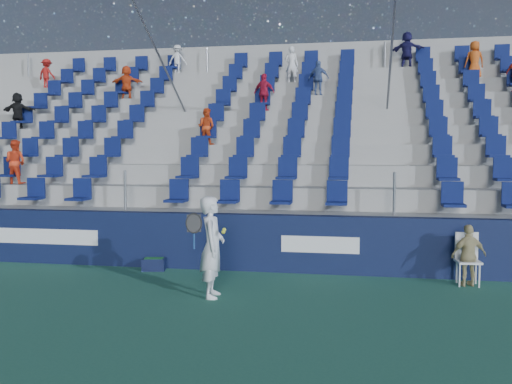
# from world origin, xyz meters

# --- Properties ---
(ground) EXTENTS (70.00, 70.00, 0.00)m
(ground) POSITION_xyz_m (0.00, 0.00, 0.00)
(ground) COLOR #2E6D54
(ground) RESTS_ON ground
(sponsor_wall) EXTENTS (24.00, 0.32, 1.20)m
(sponsor_wall) POSITION_xyz_m (0.00, 3.15, 0.60)
(sponsor_wall) COLOR #10193D
(sponsor_wall) RESTS_ON ground
(grandstand) EXTENTS (24.00, 8.17, 6.63)m
(grandstand) POSITION_xyz_m (-0.01, 8.24, 2.14)
(grandstand) COLOR #9C9B97
(grandstand) RESTS_ON ground
(tennis_player) EXTENTS (0.69, 0.69, 1.76)m
(tennis_player) POSITION_xyz_m (-0.20, 0.82, 0.88)
(tennis_player) COLOR white
(tennis_player) RESTS_ON ground
(line_judge_chair) EXTENTS (0.47, 0.48, 0.99)m
(line_judge_chair) POSITION_xyz_m (4.32, 2.65, 0.56)
(line_judge_chair) COLOR white
(line_judge_chair) RESTS_ON ground
(line_judge) EXTENTS (0.74, 0.49, 1.16)m
(line_judge) POSITION_xyz_m (4.32, 2.50, 0.58)
(line_judge) COLOR tan
(line_judge) RESTS_ON ground
(ball_bin) EXTENTS (0.52, 0.39, 0.27)m
(ball_bin) POSITION_xyz_m (-2.00, 2.75, 0.15)
(ball_bin) COLOR #0E1433
(ball_bin) RESTS_ON ground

